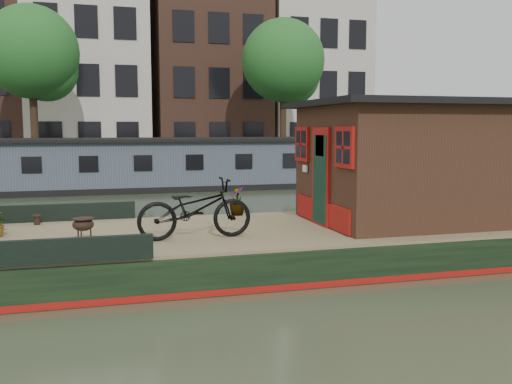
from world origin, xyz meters
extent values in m
plane|color=#293320|center=(0.00, 0.00, 0.00)|extent=(120.00, 120.00, 0.00)
cube|color=black|center=(0.00, 0.00, 0.30)|extent=(12.00, 4.00, 0.60)
cube|color=maroon|center=(0.00, 0.00, 0.06)|extent=(12.02, 4.02, 0.10)
cube|color=#94855B|center=(0.00, 0.00, 0.62)|extent=(11.80, 3.80, 0.05)
cube|color=black|center=(-4.50, 1.92, 0.82)|extent=(3.00, 0.12, 0.35)
cube|color=black|center=(-4.50, -1.92, 0.82)|extent=(3.00, 0.12, 0.35)
cube|color=black|center=(2.20, 0.00, 1.80)|extent=(3.50, 3.00, 2.30)
cube|color=black|center=(2.20, 0.00, 3.01)|extent=(4.00, 3.50, 0.12)
cube|color=maroon|center=(0.42, 0.00, 1.60)|extent=(0.06, 0.80, 1.90)
cube|color=black|center=(0.40, 0.00, 1.55)|extent=(0.04, 0.64, 1.70)
cube|color=maroon|center=(0.42, -1.05, 2.20)|extent=(0.06, 0.72, 0.72)
cube|color=maroon|center=(0.42, 1.05, 2.20)|extent=(0.06, 0.72, 0.72)
imported|color=black|center=(-2.16, -0.68, 1.17)|extent=(1.99, 0.77, 1.03)
imported|color=#9D632B|center=(-0.83, 1.70, 0.96)|extent=(0.37, 0.37, 0.62)
cylinder|color=black|center=(-4.91, 1.56, 0.75)|extent=(0.17, 0.17, 0.19)
cube|color=#434A5A|center=(0.00, 14.00, 1.00)|extent=(20.00, 4.00, 2.00)
cube|color=black|center=(0.00, 14.00, 2.05)|extent=(20.40, 4.40, 0.12)
cube|color=black|center=(0.00, 14.00, 0.12)|extent=(20.00, 4.05, 0.24)
cube|color=#47443F|center=(0.00, 20.50, 0.45)|extent=(60.00, 6.00, 0.90)
cube|color=#B7B2A3|center=(-4.00, 27.50, 8.25)|extent=(7.00, 8.00, 16.50)
cube|color=brown|center=(3.50, 27.50, 7.75)|extent=(7.00, 8.00, 15.50)
cube|color=#B7B2A3|center=(10.50, 27.50, 8.00)|extent=(6.50, 8.00, 16.00)
cylinder|color=#332316|center=(-6.50, 19.00, 2.90)|extent=(0.36, 0.36, 4.00)
sphere|color=#194B1A|center=(-6.50, 19.00, 6.10)|extent=(4.40, 4.40, 4.40)
sphere|color=#194B1A|center=(-5.90, 19.30, 5.30)|extent=(3.00, 3.00, 3.00)
cylinder|color=#332316|center=(6.00, 19.00, 2.90)|extent=(0.36, 0.36, 4.00)
sphere|color=#194B1A|center=(6.00, 19.00, 6.10)|extent=(4.40, 4.40, 4.40)
sphere|color=#194B1A|center=(6.60, 19.30, 5.30)|extent=(3.00, 3.00, 3.00)
camera|label=1|loc=(-3.78, -10.21, 2.54)|focal=40.00mm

